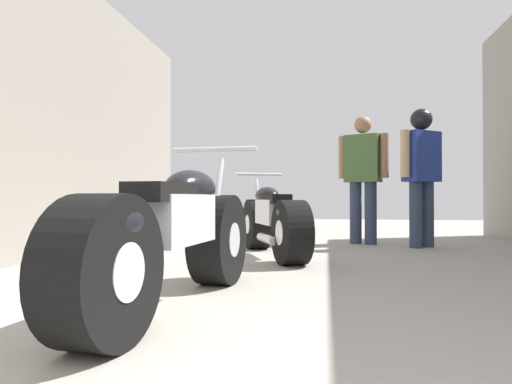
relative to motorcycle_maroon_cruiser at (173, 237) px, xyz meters
name	(u,v)px	position (x,y,z in m)	size (l,w,h in m)	color
ground_plane	(309,277)	(0.72, 1.15, -0.40)	(19.18, 19.18, 0.00)	#9E998E
motorcycle_maroon_cruiser	(173,237)	(0.00, 0.00, 0.00)	(0.62, 2.12, 0.98)	black
motorcycle_black_naked	(273,221)	(0.29, 2.37, -0.03)	(0.99, 1.91, 0.92)	black
mechanic_in_blue	(363,172)	(1.34, 3.83, 0.57)	(0.68, 0.40, 1.72)	#2D3851
mechanic_with_helmet	(421,164)	(2.03, 3.50, 0.64)	(0.61, 0.50, 1.74)	#2D3851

